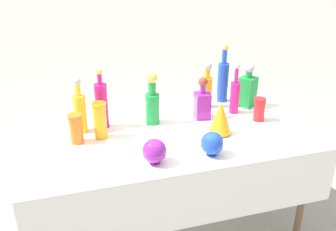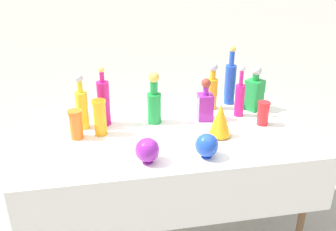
# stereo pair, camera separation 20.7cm
# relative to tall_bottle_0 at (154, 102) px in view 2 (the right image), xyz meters

# --- Properties ---
(ground_plane) EXTENTS (40.00, 40.00, 0.00)m
(ground_plane) POSITION_rel_tall_bottle_0_xyz_m (0.07, -0.13, -0.90)
(ground_plane) COLOR gray
(display_table) EXTENTS (1.74, 0.97, 0.76)m
(display_table) POSITION_rel_tall_bottle_0_xyz_m (0.07, -0.17, -0.21)
(display_table) COLOR white
(display_table) RESTS_ON ground
(tall_bottle_0) EXTENTS (0.09, 0.09, 0.34)m
(tall_bottle_0) POSITION_rel_tall_bottle_0_xyz_m (0.00, 0.00, 0.00)
(tall_bottle_0) COLOR #198C38
(tall_bottle_0) RESTS_ON display_table
(tall_bottle_1) EXTENTS (0.08, 0.08, 0.38)m
(tall_bottle_1) POSITION_rel_tall_bottle_0_xyz_m (-0.31, 0.03, 0.01)
(tall_bottle_1) COLOR #C61972
(tall_bottle_1) RESTS_ON display_table
(tall_bottle_2) EXTENTS (0.07, 0.07, 0.35)m
(tall_bottle_2) POSITION_rel_tall_bottle_0_xyz_m (-0.45, 0.01, -0.00)
(tall_bottle_2) COLOR yellow
(tall_bottle_2) RESTS_ON display_table
(tall_bottle_3) EXTENTS (0.06, 0.06, 0.35)m
(tall_bottle_3) POSITION_rel_tall_bottle_0_xyz_m (0.57, 0.00, -0.01)
(tall_bottle_3) COLOR #C61972
(tall_bottle_3) RESTS_ON display_table
(tall_bottle_4) EXTENTS (0.07, 0.07, 0.33)m
(tall_bottle_4) POSITION_rel_tall_bottle_0_xyz_m (0.43, 0.15, -0.00)
(tall_bottle_4) COLOR orange
(tall_bottle_4) RESTS_ON display_table
(tall_bottle_5) EXTENTS (0.08, 0.08, 0.42)m
(tall_bottle_5) POSITION_rel_tall_bottle_0_xyz_m (0.58, 0.21, 0.02)
(tall_bottle_5) COLOR blue
(tall_bottle_5) RESTS_ON display_table
(square_decanter_0) EXTENTS (0.14, 0.14, 0.31)m
(square_decanter_0) POSITION_rel_tall_bottle_0_xyz_m (0.70, 0.08, -0.01)
(square_decanter_0) COLOR #198C38
(square_decanter_0) RESTS_ON display_table
(square_decanter_1) EXTENTS (0.10, 0.10, 0.28)m
(square_decanter_1) POSITION_rel_tall_bottle_0_xyz_m (0.33, -0.02, -0.03)
(square_decanter_1) COLOR purple
(square_decanter_1) RESTS_ON display_table
(slender_vase_0) EXTENTS (0.09, 0.09, 0.18)m
(slender_vase_0) POSITION_rel_tall_bottle_0_xyz_m (-0.48, -0.13, -0.05)
(slender_vase_0) COLOR orange
(slender_vase_0) RESTS_ON display_table
(slender_vase_1) EXTENTS (0.08, 0.08, 0.22)m
(slender_vase_1) POSITION_rel_tall_bottle_0_xyz_m (-0.34, -0.10, -0.03)
(slender_vase_1) COLOR orange
(slender_vase_1) RESTS_ON display_table
(slender_vase_2) EXTENTS (0.08, 0.08, 0.16)m
(slender_vase_2) POSITION_rel_tall_bottle_0_xyz_m (0.67, -0.16, -0.06)
(slender_vase_2) COLOR red
(slender_vase_2) RESTS_ON display_table
(fluted_vase_0) EXTENTS (0.14, 0.14, 0.21)m
(fluted_vase_0) POSITION_rel_tall_bottle_0_xyz_m (0.36, -0.26, -0.04)
(fluted_vase_0) COLOR orange
(fluted_vase_0) RESTS_ON display_table
(round_bowl_0) EXTENTS (0.13, 0.13, 0.14)m
(round_bowl_0) POSITION_rel_tall_bottle_0_xyz_m (-0.11, -0.47, -0.07)
(round_bowl_0) COLOR purple
(round_bowl_0) RESTS_ON display_table
(round_bowl_1) EXTENTS (0.13, 0.13, 0.14)m
(round_bowl_1) POSITION_rel_tall_bottle_0_xyz_m (0.21, -0.48, -0.07)
(round_bowl_1) COLOR blue
(round_bowl_1) RESTS_ON display_table
(price_tag_left) EXTENTS (0.05, 0.01, 0.03)m
(price_tag_left) POSITION_rel_tall_bottle_0_xyz_m (-0.26, -0.52, -0.13)
(price_tag_left) COLOR white
(price_tag_left) RESTS_ON display_table
(cardboard_box_behind_left) EXTENTS (0.44, 0.34, 0.38)m
(cardboard_box_behind_left) POSITION_rel_tall_bottle_0_xyz_m (-0.08, 0.92, -0.76)
(cardboard_box_behind_left) COLOR tan
(cardboard_box_behind_left) RESTS_ON ground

